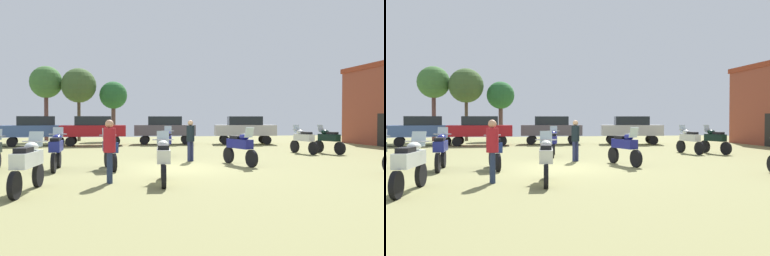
{
  "view_description": "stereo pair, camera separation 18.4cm",
  "coord_description": "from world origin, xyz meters",
  "views": [
    {
      "loc": [
        -2.13,
        -14.09,
        1.81
      ],
      "look_at": [
        1.95,
        6.95,
        1.33
      ],
      "focal_mm": 36.2,
      "sensor_mm": 36.0,
      "label": 1
    },
    {
      "loc": [
        -1.95,
        -14.13,
        1.81
      ],
      "look_at": [
        1.95,
        6.95,
        1.33
      ],
      "focal_mm": 36.2,
      "sensor_mm": 36.0,
      "label": 2
    }
  ],
  "objects": [
    {
      "name": "motorcycle_4",
      "position": [
        -2.38,
        0.05,
        0.74
      ],
      "size": [
        0.69,
        2.06,
        1.46
      ],
      "rotation": [
        0.0,
        0.0,
        0.19
      ],
      "color": "black",
      "rests_on": "ground"
    },
    {
      "name": "motorcycle_8",
      "position": [
        7.43,
        4.61,
        0.75
      ],
      "size": [
        0.72,
        2.12,
        1.49
      ],
      "rotation": [
        0.0,
        0.0,
        0.21
      ],
      "color": "black",
      "rests_on": "ground"
    },
    {
      "name": "ground_plane",
      "position": [
        0.0,
        0.0,
        0.01
      ],
      "size": [
        44.0,
        52.0,
        0.02
      ],
      "color": "olive"
    },
    {
      "name": "person_2",
      "position": [
        0.94,
        2.07,
        1.04
      ],
      "size": [
        0.47,
        0.47,
        1.75
      ],
      "rotation": [
        0.0,
        0.0,
        0.58
      ],
      "color": "navy",
      "rests_on": "ground"
    },
    {
      "name": "tree_5",
      "position": [
        -7.88,
        19.57,
        4.82
      ],
      "size": [
        2.63,
        2.63,
        6.19
      ],
      "color": "brown",
      "rests_on": "ground"
    },
    {
      "name": "motorcycle_1",
      "position": [
        -4.23,
        0.11,
        0.76
      ],
      "size": [
        0.62,
        2.13,
        1.51
      ],
      "rotation": [
        0.0,
        0.0,
        0.03
      ],
      "color": "black",
      "rests_on": "ground"
    },
    {
      "name": "car_1",
      "position": [
        -3.72,
        13.13,
        1.19
      ],
      "size": [
        4.32,
        1.85,
        2.0
      ],
      "rotation": [
        0.0,
        0.0,
        1.58
      ],
      "color": "black",
      "rests_on": "ground"
    },
    {
      "name": "car_2",
      "position": [
        1.28,
        13.65,
        1.19
      ],
      "size": [
        4.5,
        2.35,
        2.0
      ],
      "rotation": [
        0.0,
        0.0,
        1.44
      ],
      "color": "black",
      "rests_on": "ground"
    },
    {
      "name": "motorcycle_6",
      "position": [
        -0.86,
        -3.34,
        0.73
      ],
      "size": [
        0.62,
        2.23,
        1.45
      ],
      "rotation": [
        0.0,
        0.0,
        -0.1
      ],
      "color": "black",
      "rests_on": "ground"
    },
    {
      "name": "car_5",
      "position": [
        6.9,
        12.56,
        1.19
      ],
      "size": [
        4.56,
        2.55,
        2.0
      ],
      "rotation": [
        0.0,
        0.0,
        1.39
      ],
      "color": "black",
      "rests_on": "ground"
    },
    {
      "name": "person_1",
      "position": [
        -2.34,
        -3.04,
        1.06
      ],
      "size": [
        0.39,
        0.39,
        1.78
      ],
      "rotation": [
        0.0,
        0.0,
        4.88
      ],
      "color": "#232F4F",
      "rests_on": "ground"
    },
    {
      "name": "car_3",
      "position": [
        -7.53,
        13.63,
        1.19
      ],
      "size": [
        4.57,
        2.59,
        2.0
      ],
      "rotation": [
        0.0,
        0.0,
        1.76
      ],
      "color": "black",
      "rests_on": "ground"
    },
    {
      "name": "motorcycle_11",
      "position": [
        8.68,
        4.28,
        0.75
      ],
      "size": [
        0.77,
        2.07,
        1.5
      ],
      "rotation": [
        0.0,
        0.0,
        0.27
      ],
      "color": "black",
      "rests_on": "ground"
    },
    {
      "name": "tree_4",
      "position": [
        -5.24,
        19.19,
        4.59
      ],
      "size": [
        2.85,
        2.85,
        6.03
      ],
      "color": "#4D3E2D",
      "rests_on": "ground"
    },
    {
      "name": "motorcycle_9",
      "position": [
        2.57,
        0.32,
        0.75
      ],
      "size": [
        0.82,
        2.2,
        1.49
      ],
      "rotation": [
        0.0,
        0.0,
        3.42
      ],
      "color": "black",
      "rests_on": "ground"
    },
    {
      "name": "tree_2",
      "position": [
        -2.44,
        19.3,
        3.79
      ],
      "size": [
        2.32,
        2.32,
        5.0
      ],
      "color": "brown",
      "rests_on": "ground"
    },
    {
      "name": "motorcycle_10",
      "position": [
        -4.28,
        -4.1,
        0.75
      ],
      "size": [
        0.63,
        2.29,
        1.48
      ],
      "rotation": [
        0.0,
        0.0,
        -0.11
      ],
      "color": "black",
      "rests_on": "ground"
    },
    {
      "name": "motorcycle_2",
      "position": [
        0.28,
        4.51,
        0.74
      ],
      "size": [
        0.67,
        2.27,
        1.47
      ],
      "rotation": [
        0.0,
        0.0,
        -0.15
      ],
      "color": "black",
      "rests_on": "ground"
    }
  ]
}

